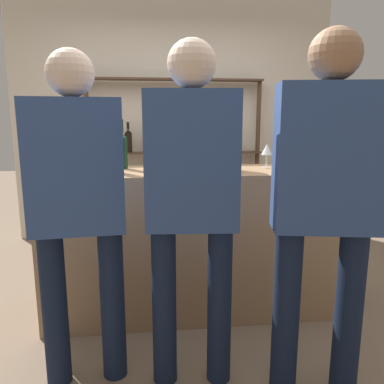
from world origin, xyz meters
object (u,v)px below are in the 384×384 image
Objects in this scene: customer_left at (78,198)px; customer_center at (192,192)px; customer_right at (325,193)px; wine_glass at (267,150)px; ice_bucket at (219,153)px; counter_bottle_3 at (59,151)px; counter_bottle_2 at (116,151)px; cork_jar at (100,160)px; counter_bottle_0 at (73,150)px; counter_bottle_1 at (122,150)px.

customer_center reaches higher than customer_left.
customer_left is at bearing 89.72° from customer_right.
wine_glass is 1.00m from customer_right.
ice_bucket is 0.14× the size of customer_right.
counter_bottle_3 is 0.20× the size of customer_center.
counter_bottle_2 is at bearing -171.94° from wine_glass.
cork_jar is at bearing 120.79° from counter_bottle_2.
counter_bottle_3 is 0.82m from customer_left.
counter_bottle_0 is at bearing -173.37° from cork_jar.
counter_bottle_2 is at bearing -95.12° from counter_bottle_1.
counter_bottle_0 reaches higher than cork_jar.
counter_bottle_2 reaches higher than ice_bucket.
customer_center reaches higher than counter_bottle_1.
cork_jar is (-1.20, 0.09, -0.07)m from wine_glass.
customer_left is (-0.00, -0.86, -0.10)m from cork_jar.
counter_bottle_3 is at bearing -136.10° from counter_bottle_0.
ice_bucket is (0.67, -0.16, -0.02)m from counter_bottle_1.
counter_bottle_2 is (0.32, -0.22, 0.00)m from counter_bottle_0.
ice_bucket is (-0.37, -0.08, -0.01)m from wine_glass.
wine_glass is at bearing -4.10° from cork_jar.
counter_bottle_3 is 0.20× the size of customer_left.
counter_bottle_1 is 0.95× the size of counter_bottle_2.
customer_center is (0.56, -0.93, -0.06)m from cork_jar.
counter_bottle_0 is at bearing 145.84° from counter_bottle_2.
counter_bottle_1 is at bearing -15.82° from customer_left.
customer_center is (0.40, -0.92, -0.14)m from counter_bottle_1.
customer_left reaches higher than counter_bottle_1.
wine_glass is (1.06, 0.15, -0.01)m from counter_bottle_2.
cork_jar is 0.07× the size of customer_center.
ice_bucket is 0.82m from customer_center.
cork_jar is at bearing 177.80° from counter_bottle_1.
customer_right is (1.18, -1.08, -0.05)m from cork_jar.
customer_right is 1.04× the size of customer_left.
wine_glass is (1.46, 0.01, -0.00)m from counter_bottle_3.
wine_glass reaches higher than cork_jar.
counter_bottle_0 is at bearing 62.30° from customer_right.
customer_right reaches higher than ice_bucket.
counter_bottle_3 is 1.17m from customer_center.
customer_right reaches higher than cork_jar.
cork_jar is 1.09m from customer_center.
customer_center is (0.42, -0.69, -0.15)m from counter_bottle_2.
counter_bottle_1 reaches higher than wine_glass.
counter_bottle_1 reaches higher than counter_bottle_3.
counter_bottle_0 is 2.03× the size of wine_glass.
cork_jar is at bearing 57.79° from customer_right.
ice_bucket is 0.85m from cork_jar.
counter_bottle_1 is 1.99× the size of wine_glass.
cork_jar is (0.25, 0.10, -0.07)m from counter_bottle_3.
counter_bottle_2 is 0.82m from customer_center.
customer_left is (-1.18, 0.22, -0.04)m from customer_right.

